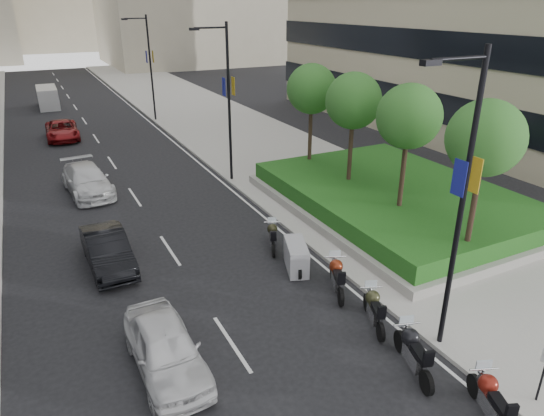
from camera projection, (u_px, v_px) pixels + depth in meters
ground at (344, 415)px, 12.63m from camera, size 160.00×160.00×0.00m
sidewalk_right at (229, 129)px, 40.97m from camera, size 10.00×100.00×0.15m
lane_edge at (167, 137)px, 38.80m from camera, size 0.12×100.00×0.01m
lane_centre at (100, 145)px, 36.63m from camera, size 0.12×100.00×0.01m
planter at (394, 205)px, 24.86m from camera, size 10.00×14.00×0.40m
hedge at (395, 194)px, 24.63m from camera, size 9.40×13.40×0.80m
tree_0 at (485, 139)px, 17.33m from camera, size 2.80×2.80×6.30m
tree_1 at (409, 117)px, 20.61m from camera, size 2.80×2.80×6.30m
tree_2 at (354, 101)px, 23.89m from camera, size 2.80×2.80×6.30m
tree_3 at (312, 89)px, 27.18m from camera, size 2.80×2.80×6.30m
lamp_post_0 at (459, 196)px, 13.19m from camera, size 2.34×0.45×9.00m
lamp_post_1 at (226, 96)px, 27.15m from camera, size 2.34×0.45×9.00m
lamp_post_2 at (149, 63)px, 41.93m from camera, size 2.34×0.45×9.00m
motorcycle_1 at (491, 400)px, 12.28m from camera, size 1.09×2.24×1.17m
motorcycle_2 at (413, 351)px, 13.96m from camera, size 1.01×2.39×1.23m
motorcycle_3 at (374, 309)px, 15.99m from camera, size 1.06×2.15×1.13m
motorcycle_4 at (337, 276)px, 17.82m from camera, size 1.15×2.22×1.18m
motorcycle_5 at (296, 257)px, 19.34m from camera, size 1.35×2.02×1.14m
motorcycle_6 at (273, 236)px, 21.03m from camera, size 1.01×1.96×1.04m
car_a at (166, 348)px, 13.93m from camera, size 1.83×4.45×1.51m
car_b at (107, 250)px, 19.50m from camera, size 1.66×4.49×1.47m
car_c at (87, 180)px, 27.07m from camera, size 2.56×5.44×1.53m
car_d at (62, 130)px, 37.94m from camera, size 2.49×5.14×1.41m
delivery_van at (48, 98)px, 49.11m from camera, size 1.93×4.88×2.04m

